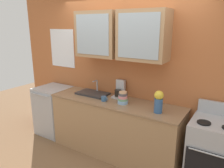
# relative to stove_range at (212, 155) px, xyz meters

# --- Properties ---
(ground_plane) EXTENTS (10.00, 10.00, 0.00)m
(ground_plane) POSITION_rel_stove_range_xyz_m (-1.48, 0.00, -0.47)
(ground_plane) COLOR brown
(back_wall_unit) EXTENTS (4.68, 0.46, 2.81)m
(back_wall_unit) POSITION_rel_stove_range_xyz_m (-1.49, 0.32, 1.05)
(back_wall_unit) COLOR #B76638
(back_wall_unit) RESTS_ON ground_plane
(counter) EXTENTS (2.20, 0.64, 0.93)m
(counter) POSITION_rel_stove_range_xyz_m (-1.48, 0.00, -0.01)
(counter) COLOR #A87F56
(counter) RESTS_ON ground_plane
(stove_range) EXTENTS (0.60, 0.62, 1.11)m
(stove_range) POSITION_rel_stove_range_xyz_m (0.00, 0.00, 0.00)
(stove_range) COLOR #ADAFB5
(stove_range) RESTS_ON ground_plane
(sink_faucet) EXTENTS (0.54, 0.33, 0.23)m
(sink_faucet) POSITION_rel_stove_range_xyz_m (-1.98, 0.08, 0.48)
(sink_faucet) COLOR #2D2D30
(sink_faucet) RESTS_ON counter
(bowl_stack) EXTENTS (0.16, 0.16, 0.19)m
(bowl_stack) POSITION_rel_stove_range_xyz_m (-1.32, -0.03, 0.55)
(bowl_stack) COLOR #8CB7E0
(bowl_stack) RESTS_ON counter
(vase) EXTENTS (0.13, 0.13, 0.31)m
(vase) POSITION_rel_stove_range_xyz_m (-0.73, -0.09, 0.62)
(vase) COLOR #33598C
(vase) RESTS_ON counter
(cup_near_sink) EXTENTS (0.12, 0.08, 0.08)m
(cup_near_sink) POSITION_rel_stove_range_xyz_m (-1.62, -0.10, 0.50)
(cup_near_sink) COLOR #38608C
(cup_near_sink) RESTS_ON counter
(dishwasher) EXTENTS (0.60, 0.62, 0.93)m
(dishwasher) POSITION_rel_stove_range_xyz_m (-2.89, -0.00, -0.01)
(dishwasher) COLOR #ADAFB5
(dishwasher) RESTS_ON ground_plane
(coffee_maker) EXTENTS (0.17, 0.20, 0.29)m
(coffee_maker) POSITION_rel_stove_range_xyz_m (-1.52, 0.20, 0.57)
(coffee_maker) COLOR #B7B7BC
(coffee_maker) RESTS_ON counter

